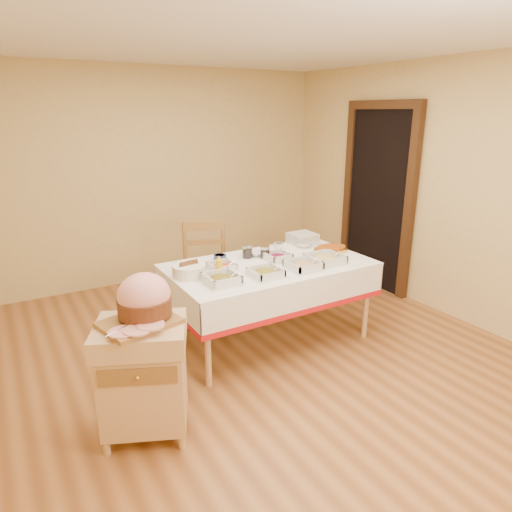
{
  "coord_description": "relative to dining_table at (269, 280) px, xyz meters",
  "views": [
    {
      "loc": [
        -1.79,
        -3.01,
        2.07
      ],
      "look_at": [
        0.1,
        0.2,
        0.89
      ],
      "focal_mm": 32.0,
      "sensor_mm": 36.0,
      "label": 1
    }
  ],
  "objects": [
    {
      "name": "plate_stack",
      "position": [
        0.65,
        0.39,
        0.22
      ],
      "size": [
        0.26,
        0.26,
        0.11
      ],
      "color": "silver",
      "rests_on": "dining_table"
    },
    {
      "name": "serving_dish_d",
      "position": [
        0.45,
        -0.23,
        0.2
      ],
      "size": [
        0.3,
        0.3,
        0.11
      ],
      "color": "silver",
      "rests_on": "dining_table"
    },
    {
      "name": "butcher_cart",
      "position": [
        -1.41,
        -0.71,
        -0.14
      ],
      "size": [
        0.71,
        0.66,
        0.8
      ],
      "color": "tan",
      "rests_on": "ground"
    },
    {
      "name": "room_shell",
      "position": [
        -0.3,
        -0.3,
        0.7
      ],
      "size": [
        5.0,
        5.0,
        5.0
      ],
      "color": "#995E2F",
      "rests_on": "ground"
    },
    {
      "name": "dining_table",
      "position": [
        0.0,
        0.0,
        0.0
      ],
      "size": [
        1.82,
        1.02,
        0.76
      ],
      "color": "tan",
      "rests_on": "ground"
    },
    {
      "name": "serving_dish_f",
      "position": [
        0.12,
        0.05,
        0.19
      ],
      "size": [
        0.22,
        0.21,
        0.1
      ],
      "color": "silver",
      "rests_on": "dining_table"
    },
    {
      "name": "bowl_white_imported",
      "position": [
        0.02,
        0.27,
        0.18
      ],
      "size": [
        0.17,
        0.17,
        0.04
      ],
      "primitive_type": "imported",
      "rotation": [
        0.0,
        0.0,
        0.13
      ],
      "color": "silver",
      "rests_on": "dining_table"
    },
    {
      "name": "bread_basket",
      "position": [
        -0.75,
        0.06,
        0.21
      ],
      "size": [
        0.28,
        0.28,
        0.12
      ],
      "color": "white",
      "rests_on": "dining_table"
    },
    {
      "name": "small_bowl_mid",
      "position": [
        -0.34,
        0.32,
        0.19
      ],
      "size": [
        0.12,
        0.12,
        0.05
      ],
      "color": "navy",
      "rests_on": "dining_table"
    },
    {
      "name": "bowl_small_imported",
      "position": [
        0.58,
        0.28,
        0.19
      ],
      "size": [
        0.18,
        0.18,
        0.05
      ],
      "primitive_type": "imported",
      "rotation": [
        0.0,
        0.0,
        -0.03
      ],
      "color": "silver",
      "rests_on": "dining_table"
    },
    {
      "name": "small_bowl_right",
      "position": [
        0.34,
        0.37,
        0.19
      ],
      "size": [
        0.1,
        0.1,
        0.05
      ],
      "color": "silver",
      "rests_on": "dining_table"
    },
    {
      "name": "serving_dish_b",
      "position": [
        -0.2,
        -0.27,
        0.19
      ],
      "size": [
        0.25,
        0.25,
        0.1
      ],
      "color": "silver",
      "rests_on": "dining_table"
    },
    {
      "name": "preserve_jar_left",
      "position": [
        -0.08,
        0.26,
        0.22
      ],
      "size": [
        0.1,
        0.1,
        0.13
      ],
      "color": "silver",
      "rests_on": "dining_table"
    },
    {
      "name": "ham_on_board",
      "position": [
        -1.36,
        -0.67,
        0.34
      ],
      "size": [
        0.48,
        0.46,
        0.32
      ],
      "color": "olive",
      "rests_on": "butcher_cart"
    },
    {
      "name": "brass_platter",
      "position": [
        0.72,
        0.02,
        0.18
      ],
      "size": [
        0.37,
        0.27,
        0.05
      ],
      "color": "gold",
      "rests_on": "dining_table"
    },
    {
      "name": "dining_chair",
      "position": [
        -0.32,
        0.7,
        -0.07
      ],
      "size": [
        0.59,
        0.57,
        1.02
      ],
      "color": "olive",
      "rests_on": "ground"
    },
    {
      "name": "serving_dish_a",
      "position": [
        -0.59,
        -0.22,
        0.2
      ],
      "size": [
        0.26,
        0.26,
        0.11
      ],
      "color": "silver",
      "rests_on": "dining_table"
    },
    {
      "name": "serving_dish_c",
      "position": [
        0.18,
        -0.27,
        0.2
      ],
      "size": [
        0.26,
        0.26,
        0.11
      ],
      "color": "silver",
      "rests_on": "dining_table"
    },
    {
      "name": "mustard_bottle",
      "position": [
        -0.53,
        -0.05,
        0.24
      ],
      "size": [
        0.06,
        0.06,
        0.18
      ],
      "color": "yellow",
      "rests_on": "dining_table"
    },
    {
      "name": "doorway",
      "position": [
        1.9,
        0.6,
        0.51
      ],
      "size": [
        0.09,
        1.1,
        2.2
      ],
      "color": "black",
      "rests_on": "ground"
    },
    {
      "name": "serving_dish_e",
      "position": [
        -0.45,
        0.06,
        0.19
      ],
      "size": [
        0.22,
        0.21,
        0.1
      ],
      "color": "silver",
      "rests_on": "dining_table"
    },
    {
      "name": "small_bowl_left",
      "position": [
        -0.75,
        0.29,
        0.19
      ],
      "size": [
        0.11,
        0.11,
        0.05
      ],
      "color": "silver",
      "rests_on": "dining_table"
    },
    {
      "name": "preserve_jar_right",
      "position": [
        0.05,
        0.16,
        0.21
      ],
      "size": [
        0.09,
        0.09,
        0.12
      ],
      "color": "silver",
      "rests_on": "dining_table"
    }
  ]
}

